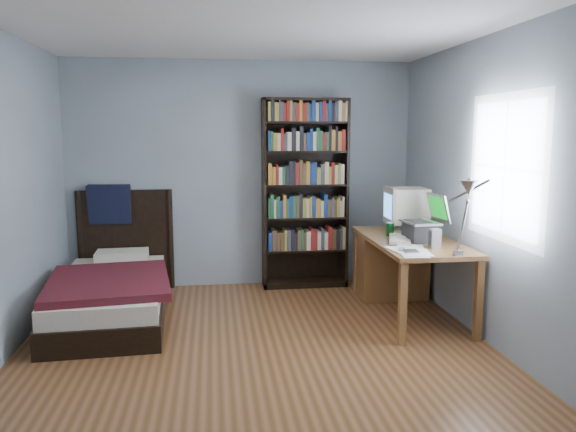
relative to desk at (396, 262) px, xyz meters
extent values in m
plane|color=brown|center=(-1.51, -1.21, -0.41)|extent=(4.20, 4.20, 0.00)
plane|color=white|center=(-1.51, -1.21, 2.09)|extent=(4.20, 4.20, 0.00)
cube|color=#98A7B3|center=(-1.51, 0.89, 0.84)|extent=(3.80, 0.04, 2.50)
cube|color=#98A7B3|center=(-1.51, -3.31, 0.84)|extent=(3.80, 0.04, 2.50)
cube|color=#98A7B3|center=(0.39, -1.21, 0.84)|extent=(0.04, 4.20, 2.50)
cube|color=white|center=(0.38, -1.36, 1.04)|extent=(0.01, 1.14, 1.14)
cube|color=white|center=(0.38, -1.36, 1.04)|extent=(0.01, 1.00, 1.00)
cube|color=brown|center=(0.00, -0.43, 0.30)|extent=(0.75, 1.56, 0.04)
cube|color=brown|center=(-0.33, -1.16, -0.07)|extent=(0.06, 0.06, 0.69)
cube|color=brown|center=(0.32, -1.16, -0.07)|extent=(0.06, 0.06, 0.69)
cube|color=brown|center=(-0.33, 0.30, -0.07)|extent=(0.06, 0.06, 0.69)
cube|color=brown|center=(0.32, 0.30, -0.07)|extent=(0.06, 0.06, 0.69)
cube|color=brown|center=(0.00, 0.13, -0.07)|extent=(0.69, 0.40, 0.68)
cube|color=beige|center=(0.07, -0.01, 0.33)|extent=(0.25, 0.21, 0.03)
cylinder|color=beige|center=(0.07, -0.01, 0.37)|extent=(0.09, 0.09, 0.06)
cube|color=beige|center=(0.10, -0.01, 0.58)|extent=(0.38, 0.37, 0.35)
cube|color=#BFB49F|center=(-0.09, -0.01, 0.58)|extent=(0.04, 0.37, 0.37)
cube|color=#4188ED|center=(-0.10, -0.01, 0.58)|extent=(0.02, 0.28, 0.24)
cube|color=#2D2D30|center=(0.05, -0.51, 0.40)|extent=(0.26, 0.30, 0.16)
cube|color=#B7B7BC|center=(0.05, -0.51, 0.49)|extent=(0.30, 0.38, 0.02)
cube|color=#2D2D30|center=(0.03, -0.51, 0.50)|extent=(0.19, 0.29, 0.00)
cube|color=#B7B7BC|center=(0.22, -0.51, 0.62)|extent=(0.11, 0.36, 0.25)
cube|color=#0CBF26|center=(0.21, -0.51, 0.62)|extent=(0.08, 0.30, 0.20)
cube|color=#99999E|center=(0.13, -1.15, 0.34)|extent=(0.07, 0.05, 0.04)
cylinder|color=#99999E|center=(0.13, -1.22, 0.57)|extent=(0.02, 0.15, 0.42)
cylinder|color=#99999E|center=(0.05, -1.45, 0.87)|extent=(0.18, 0.35, 0.21)
cone|color=#99999E|center=(-0.03, -1.62, 0.91)|extent=(0.13, 0.13, 0.11)
cube|color=#BFB49F|center=(-0.14, -0.50, 0.33)|extent=(0.32, 0.50, 0.05)
cube|color=gray|center=(0.06, -0.84, 0.40)|extent=(0.09, 0.09, 0.17)
cylinder|color=#073918|center=(-0.15, -0.25, 0.38)|extent=(0.07, 0.07, 0.13)
ellipsoid|color=silver|center=(-0.02, -0.10, 0.33)|extent=(0.06, 0.11, 0.04)
cube|color=#B7B7BC|center=(-0.22, -0.70, 0.33)|extent=(0.06, 0.10, 0.02)
cube|color=gray|center=(-0.26, -0.92, 0.33)|extent=(0.08, 0.11, 0.02)
cube|color=gray|center=(-0.22, -1.02, 0.33)|extent=(0.11, 0.11, 0.02)
cube|color=black|center=(-1.27, 0.73, 0.63)|extent=(0.03, 0.30, 2.08)
cube|color=black|center=(-0.37, 0.73, 0.63)|extent=(0.03, 0.30, 2.08)
cube|color=black|center=(-0.82, 0.73, 1.65)|extent=(0.94, 0.30, 0.03)
cube|color=black|center=(-0.82, 0.73, -0.38)|extent=(0.94, 0.30, 0.06)
cube|color=black|center=(-0.82, 0.87, 0.63)|extent=(0.94, 0.02, 2.08)
cube|color=olive|center=(-0.82, 0.71, 0.66)|extent=(0.86, 0.22, 1.88)
cube|color=black|center=(-2.79, -0.16, -0.30)|extent=(1.07, 1.97, 0.22)
cube|color=beige|center=(-2.79, -0.16, -0.11)|extent=(1.02, 1.91, 0.16)
cube|color=maroon|center=(-2.76, -0.40, 0.00)|extent=(1.17, 1.37, 0.07)
cube|color=beige|center=(-2.79, 0.55, 0.02)|extent=(0.55, 0.37, 0.12)
cube|color=black|center=(-2.79, 0.85, 0.14)|extent=(1.02, 0.05, 1.10)
cylinder|color=black|center=(-3.27, 0.83, 0.14)|extent=(0.06, 0.06, 1.10)
cylinder|color=black|center=(-2.31, 0.83, 0.14)|extent=(0.06, 0.06, 1.10)
cube|color=black|center=(-2.94, 0.82, 0.54)|extent=(0.46, 0.20, 0.43)
camera|label=1|loc=(-1.83, -5.38, 1.31)|focal=35.00mm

